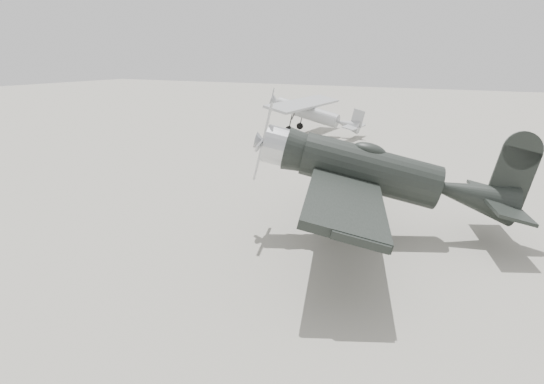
% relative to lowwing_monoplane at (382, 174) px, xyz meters
% --- Properties ---
extents(ground, '(160.00, 160.00, 0.00)m').
position_rel_lowwing_monoplane_xyz_m(ground, '(-3.75, -5.57, -2.12)').
color(ground, gray).
rests_on(ground, ground).
extents(lowwing_monoplane, '(9.06, 12.25, 4.00)m').
position_rel_lowwing_monoplane_xyz_m(lowwing_monoplane, '(0.00, 0.00, 0.00)').
color(lowwing_monoplane, black).
rests_on(lowwing_monoplane, ground).
extents(highwing_monoplane, '(7.29, 10.25, 2.92)m').
position_rel_lowwing_monoplane_xyz_m(highwing_monoplane, '(-11.30, 19.14, -0.29)').
color(highwing_monoplane, '#9FA2A4').
rests_on(highwing_monoplane, ground).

